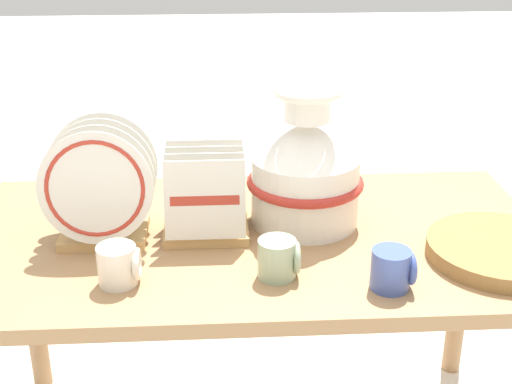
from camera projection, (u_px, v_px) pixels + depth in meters
name	position (u px, v px, depth m)	size (l,w,h in m)	color
display_table	(256.00, 263.00, 1.72)	(1.38, 0.73, 0.66)	#9E754C
ceramic_vase	(305.00, 168.00, 1.70)	(0.28, 0.28, 0.34)	white
dish_rack_round_plates	(100.00, 192.00, 1.62)	(0.25, 0.18, 0.28)	tan
dish_rack_square_plates	(206.00, 206.00, 1.66)	(0.20, 0.17, 0.21)	tan
wicker_charger_stack	(502.00, 250.00, 1.58)	(0.33, 0.33, 0.04)	olive
mug_sage_glaze	(279.00, 258.00, 1.49)	(0.09, 0.08, 0.09)	#9EB28E
mug_cream_glaze	(119.00, 265.00, 1.46)	(0.09, 0.08, 0.09)	silver
mug_cobalt_glaze	(393.00, 269.00, 1.45)	(0.09, 0.08, 0.09)	#42569E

